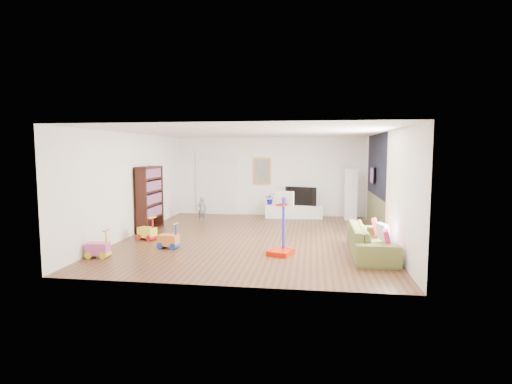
# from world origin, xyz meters

# --- Properties ---
(floor) EXTENTS (6.50, 7.50, 0.00)m
(floor) POSITION_xyz_m (0.00, 0.00, 0.00)
(floor) COLOR brown
(floor) RESTS_ON ground
(ceiling) EXTENTS (6.50, 7.50, 0.00)m
(ceiling) POSITION_xyz_m (0.00, 0.00, 2.70)
(ceiling) COLOR white
(ceiling) RESTS_ON ground
(wall_back) EXTENTS (6.50, 0.00, 2.70)m
(wall_back) POSITION_xyz_m (0.00, 3.75, 1.35)
(wall_back) COLOR white
(wall_back) RESTS_ON ground
(wall_front) EXTENTS (6.50, 0.00, 2.70)m
(wall_front) POSITION_xyz_m (0.00, -3.75, 1.35)
(wall_front) COLOR white
(wall_front) RESTS_ON ground
(wall_left) EXTENTS (0.00, 7.50, 2.70)m
(wall_left) POSITION_xyz_m (-3.25, 0.00, 1.35)
(wall_left) COLOR silver
(wall_left) RESTS_ON ground
(wall_right) EXTENTS (0.00, 7.50, 2.70)m
(wall_right) POSITION_xyz_m (3.25, 0.00, 1.35)
(wall_right) COLOR white
(wall_right) RESTS_ON ground
(navy_accent) EXTENTS (0.01, 3.20, 1.70)m
(navy_accent) POSITION_xyz_m (3.23, 1.40, 1.85)
(navy_accent) COLOR black
(navy_accent) RESTS_ON wall_right
(olive_wainscot) EXTENTS (0.01, 3.20, 1.00)m
(olive_wainscot) POSITION_xyz_m (3.23, 1.40, 0.50)
(olive_wainscot) COLOR brown
(olive_wainscot) RESTS_ON wall_right
(doorway) EXTENTS (1.45, 0.06, 2.10)m
(doorway) POSITION_xyz_m (-1.90, 3.71, 1.05)
(doorway) COLOR white
(doorway) RESTS_ON ground
(painting_back) EXTENTS (0.62, 0.06, 0.92)m
(painting_back) POSITION_xyz_m (-0.25, 3.71, 1.55)
(painting_back) COLOR gold
(painting_back) RESTS_ON wall_back
(artwork_right) EXTENTS (0.04, 0.56, 0.46)m
(artwork_right) POSITION_xyz_m (3.17, 1.60, 1.55)
(artwork_right) COLOR #7F3F8C
(artwork_right) RESTS_ON wall_right
(media_console) EXTENTS (1.91, 0.56, 0.44)m
(media_console) POSITION_xyz_m (0.88, 3.24, 0.22)
(media_console) COLOR silver
(media_console) RESTS_ON ground
(tall_cabinet) EXTENTS (0.40, 0.40, 1.67)m
(tall_cabinet) POSITION_xyz_m (2.73, 3.19, 0.84)
(tall_cabinet) COLOR white
(tall_cabinet) RESTS_ON ground
(bookshelf) EXTENTS (0.32, 1.24, 1.81)m
(bookshelf) POSITION_xyz_m (-3.04, 0.55, 0.90)
(bookshelf) COLOR black
(bookshelf) RESTS_ON ground
(sofa) EXTENTS (0.89, 2.21, 0.64)m
(sofa) POSITION_xyz_m (2.76, -1.36, 0.32)
(sofa) COLOR olive
(sofa) RESTS_ON ground
(basketball_hoop) EXTENTS (0.62, 0.69, 1.37)m
(basketball_hoop) POSITION_xyz_m (0.82, -1.57, 0.69)
(basketball_hoop) COLOR #B81B00
(basketball_hoop) RESTS_ON ground
(ride_on_yellow) EXTENTS (0.51, 0.41, 0.59)m
(ride_on_yellow) POSITION_xyz_m (-2.64, -0.61, 0.29)
(ride_on_yellow) COLOR yellow
(ride_on_yellow) RESTS_ON ground
(ride_on_orange) EXTENTS (0.47, 0.32, 0.59)m
(ride_on_orange) POSITION_xyz_m (-1.79, -1.38, 0.29)
(ride_on_orange) COLOR orange
(ride_on_orange) RESTS_ON ground
(ride_on_pink) EXTENTS (0.46, 0.31, 0.59)m
(ride_on_pink) POSITION_xyz_m (-2.97, -2.37, 0.30)
(ride_on_pink) COLOR #CF4D92
(ride_on_pink) RESTS_ON ground
(child) EXTENTS (0.33, 0.28, 0.79)m
(child) POSITION_xyz_m (-1.98, 2.15, 0.39)
(child) COLOR slate
(child) RESTS_ON ground
(tv) EXTENTS (1.06, 0.43, 0.61)m
(tv) POSITION_xyz_m (1.14, 3.24, 0.75)
(tv) COLOR black
(tv) RESTS_ON media_console
(vase_plant) EXTENTS (0.39, 0.35, 0.38)m
(vase_plant) POSITION_xyz_m (0.08, 3.26, 0.63)
(vase_plant) COLOR #0D0E8C
(vase_plant) RESTS_ON media_console
(pillow_left) EXTENTS (0.15, 0.37, 0.36)m
(pillow_left) POSITION_xyz_m (2.96, -2.03, 0.51)
(pillow_left) COLOR #CF2255
(pillow_left) RESTS_ON sofa
(pillow_center) EXTENTS (0.21, 0.39, 0.38)m
(pillow_center) POSITION_xyz_m (3.00, -1.36, 0.51)
(pillow_center) COLOR white
(pillow_center) RESTS_ON sofa
(pillow_right) EXTENTS (0.15, 0.38, 0.37)m
(pillow_right) POSITION_xyz_m (2.93, -0.73, 0.51)
(pillow_right) COLOR #B21F26
(pillow_right) RESTS_ON sofa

